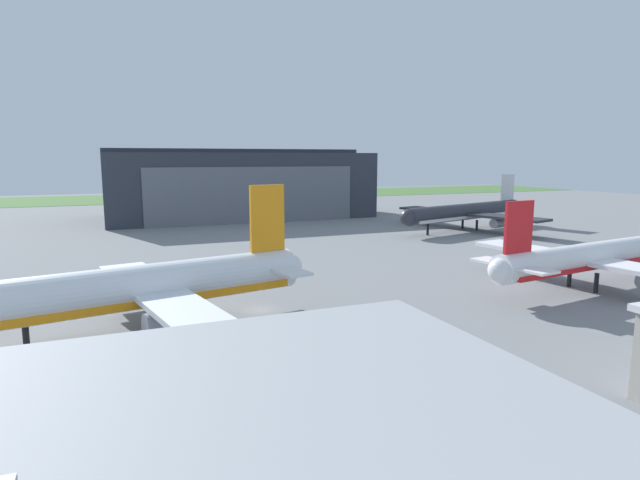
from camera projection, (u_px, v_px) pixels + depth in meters
The scene contains 6 objects.
ground_plane at pixel (260, 310), 59.97m from camera, with size 440.00×440.00×0.00m, color slate.
grass_field_strip at pixel (143, 198), 225.32m from camera, with size 440.00×56.00×0.08m, color #487137.
maintenance_hangar at pixel (238, 184), 154.78m from camera, with size 74.26×36.32×19.88m.
airliner_far_right at pixel (466, 212), 125.61m from camera, with size 42.49×39.56×13.14m.
airliner_near_left at pixel (146, 288), 51.73m from camera, with size 35.23×28.62×14.36m.
airliner_near_right at pixel (591, 257), 69.33m from camera, with size 37.77×34.48×12.35m.
Camera 1 is at (-15.83, -56.21, 17.31)m, focal length 29.31 mm.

